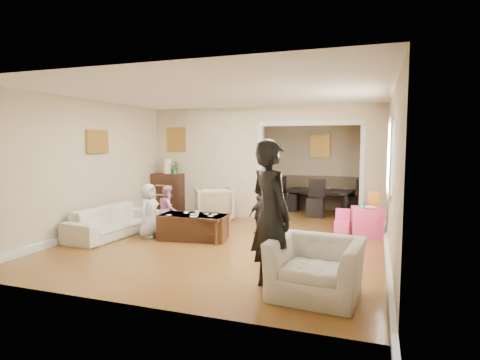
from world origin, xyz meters
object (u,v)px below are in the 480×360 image
at_px(dining_table, 319,201).
at_px(child_kneel_a, 149,211).
at_px(armchair_front, 316,268).
at_px(coffee_table, 194,227).
at_px(cyan_cup, 362,206).
at_px(child_toddler, 259,215).
at_px(coffee_cup, 197,213).
at_px(table_lamp, 168,166).
at_px(dresser, 168,194).
at_px(child_kneel_b, 168,209).
at_px(sofa, 113,221).
at_px(play_table, 367,222).
at_px(armchair_back, 214,204).
at_px(adult_person, 270,215).

relative_size(dining_table, child_kneel_a, 1.63).
xyz_separation_m(armchair_front, child_kneel_a, (-3.39, 1.85, 0.17)).
xyz_separation_m(coffee_table, child_kneel_a, (-0.85, -0.15, 0.28)).
height_order(cyan_cup, child_toddler, child_toddler).
distance_m(coffee_table, coffee_cup, 0.29).
height_order(armchair_front, table_lamp, table_lamp).
distance_m(dresser, coffee_cup, 2.82).
bearing_deg(child_kneel_b, sofa, 94.33).
xyz_separation_m(dresser, dining_table, (3.53, 1.50, -0.22)).
bearing_deg(cyan_cup, child_toddler, -164.42).
height_order(play_table, cyan_cup, cyan_cup).
bearing_deg(armchair_front, coffee_cup, 146.59).
bearing_deg(dresser, coffee_cup, -49.89).
height_order(dining_table, child_kneel_b, child_kneel_b).
xyz_separation_m(coffee_table, cyan_cup, (2.92, 1.27, 0.35)).
xyz_separation_m(armchair_back, dining_table, (2.15, 1.86, -0.09)).
xyz_separation_m(armchair_front, dresser, (-4.25, 4.11, 0.17)).
height_order(dresser, cyan_cup, dresser).
bearing_deg(dining_table, child_kneel_b, -119.51).
bearing_deg(child_toddler, dining_table, -153.53).
distance_m(dresser, coffee_table, 2.73).
relative_size(table_lamp, child_kneel_a, 0.36).
relative_size(sofa, armchair_back, 2.29).
bearing_deg(adult_person, sofa, 16.12).
bearing_deg(table_lamp, play_table, -9.41).
bearing_deg(armchair_back, coffee_cup, 72.65).
relative_size(dresser, coffee_cup, 11.05).
height_order(coffee_table, child_toddler, child_toddler).
xyz_separation_m(coffee_cup, child_toddler, (0.95, 0.80, -0.11)).
xyz_separation_m(dresser, child_toddler, (2.77, -1.36, -0.12)).
distance_m(table_lamp, coffee_table, 2.89).
bearing_deg(table_lamp, armchair_back, -14.52).
bearing_deg(coffee_table, sofa, -170.41).
distance_m(adult_person, child_toddler, 2.91).
xyz_separation_m(dresser, play_table, (4.74, -0.79, -0.24)).
relative_size(table_lamp, dining_table, 0.22).
bearing_deg(adult_person, armchair_back, -16.36).
height_order(coffee_table, dining_table, dining_table).
bearing_deg(armchair_front, dining_table, 102.61).
relative_size(dining_table, child_toddler, 2.15).
height_order(table_lamp, child_kneel_a, table_lamp).
height_order(coffee_cup, child_toddler, child_toddler).
xyz_separation_m(adult_person, child_kneel_b, (-2.68, 2.26, -0.44)).
relative_size(armchair_back, dresser, 0.82).
distance_m(sofa, armchair_back, 2.36).
xyz_separation_m(table_lamp, child_toddler, (2.77, -1.36, -0.81)).
relative_size(sofa, adult_person, 1.05).
distance_m(armchair_back, child_kneel_a, 1.97).
xyz_separation_m(adult_person, child_kneel_a, (-2.83, 1.81, -0.41)).
distance_m(adult_person, child_kneel_a, 3.38).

